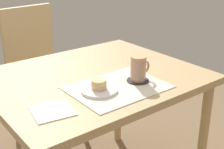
% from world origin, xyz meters
% --- Properties ---
extents(dining_table, '(1.01, 0.83, 0.74)m').
position_xyz_m(dining_table, '(0.00, 0.00, 0.65)').
color(dining_table, tan).
rests_on(dining_table, ground_plane).
extents(wooden_chair, '(0.46, 0.46, 0.95)m').
position_xyz_m(wooden_chair, '(0.06, 0.77, 0.52)').
color(wooden_chair, '#D1B27F').
rests_on(wooden_chair, ground_plane).
extents(placemat, '(0.42, 0.31, 0.00)m').
position_xyz_m(placemat, '(-0.01, -0.19, 0.75)').
color(placemat, silver).
rests_on(placemat, dining_table).
extents(pastry_plate, '(0.16, 0.16, 0.01)m').
position_xyz_m(pastry_plate, '(-0.10, -0.18, 0.75)').
color(pastry_plate, white).
rests_on(pastry_plate, placemat).
extents(pastry, '(0.07, 0.07, 0.04)m').
position_xyz_m(pastry, '(-0.10, -0.18, 0.78)').
color(pastry, '#E5BC7F').
rests_on(pastry, pastry_plate).
extents(coffee_coaster, '(0.10, 0.10, 0.00)m').
position_xyz_m(coffee_coaster, '(0.11, -0.20, 0.75)').
color(coffee_coaster, '#232328').
rests_on(coffee_coaster, placemat).
extents(coffee_mug, '(0.11, 0.07, 0.12)m').
position_xyz_m(coffee_mug, '(0.11, -0.20, 0.81)').
color(coffee_mug, tan).
rests_on(coffee_mug, coffee_coaster).
extents(paper_napkin, '(0.17, 0.17, 0.00)m').
position_xyz_m(paper_napkin, '(-0.34, -0.21, 0.75)').
color(paper_napkin, white).
rests_on(paper_napkin, dining_table).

